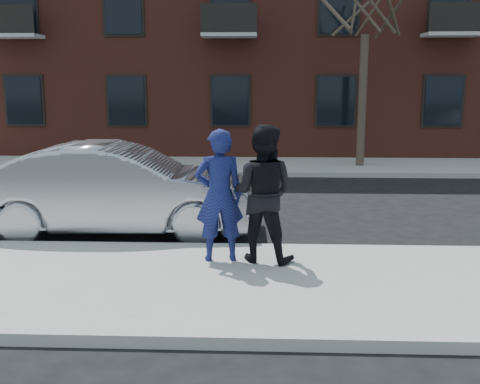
{
  "coord_description": "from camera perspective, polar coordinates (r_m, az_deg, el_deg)",
  "views": [
    {
      "loc": [
        1.28,
        -7.56,
        2.81
      ],
      "look_at": [
        0.96,
        0.4,
        1.27
      ],
      "focal_mm": 42.0,
      "sensor_mm": 36.0,
      "label": 1
    }
  ],
  "objects": [
    {
      "name": "far_sidewalk",
      "position": [
        19.05,
        -1.55,
        2.69
      ],
      "size": [
        50.0,
        3.5,
        0.15
      ],
      "primitive_type": "cube",
      "color": "gray",
      "rests_on": "ground"
    },
    {
      "name": "silver_sedan",
      "position": [
        10.76,
        -12.25,
        0.24
      ],
      "size": [
        5.27,
        2.0,
        1.72
      ],
      "primitive_type": "imported",
      "rotation": [
        0.0,
        0.0,
        1.6
      ],
      "color": "#999BA3",
      "rests_on": "ground"
    },
    {
      "name": "apartment_building",
      "position": [
        25.79,
        4.12,
        18.38
      ],
      "size": [
        24.3,
        10.3,
        12.3
      ],
      "color": "#5E261D",
      "rests_on": "ground"
    },
    {
      "name": "near_curb",
      "position": [
        9.6,
        -5.47,
        -5.67
      ],
      "size": [
        50.0,
        0.1,
        0.15
      ],
      "primitive_type": "cube",
      "color": "#999691",
      "rests_on": "ground"
    },
    {
      "name": "near_sidewalk",
      "position": [
        7.91,
        -7.25,
        -9.38
      ],
      "size": [
        50.0,
        3.5,
        0.15
      ],
      "primitive_type": "cube",
      "color": "gray",
      "rests_on": "ground"
    },
    {
      "name": "ground",
      "position": [
        8.17,
        -6.94,
        -9.27
      ],
      "size": [
        100.0,
        100.0,
        0.0
      ],
      "primitive_type": "plane",
      "color": "black",
      "rests_on": "ground"
    },
    {
      "name": "far_curb",
      "position": [
        17.28,
        -1.95,
        1.83
      ],
      "size": [
        50.0,
        0.1,
        0.15
      ],
      "primitive_type": "cube",
      "color": "#999691",
      "rests_on": "ground"
    },
    {
      "name": "man_hoodie",
      "position": [
        8.45,
        -2.13,
        -0.36
      ],
      "size": [
        0.81,
        0.6,
        2.01
      ],
      "rotation": [
        0.0,
        0.0,
        3.31
      ],
      "color": "navy",
      "rests_on": "near_sidewalk"
    },
    {
      "name": "man_peacoat",
      "position": [
        8.44,
        2.31,
        -0.15
      ],
      "size": [
        1.19,
        1.03,
        2.08
      ],
      "rotation": [
        0.0,
        0.0,
        2.87
      ],
      "color": "black",
      "rests_on": "near_sidewalk"
    }
  ]
}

